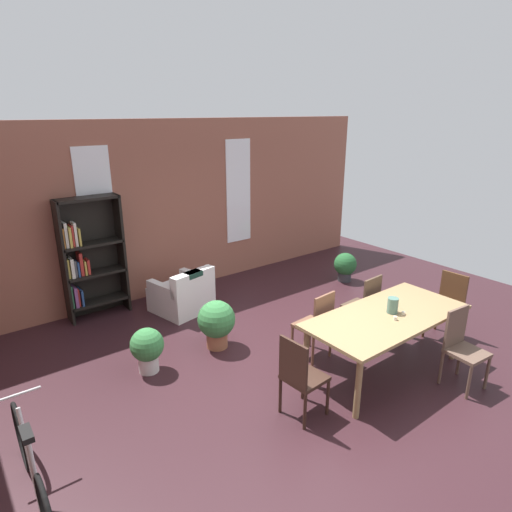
% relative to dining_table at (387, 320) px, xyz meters
% --- Properties ---
extents(ground_plane, '(10.05, 10.05, 0.00)m').
position_rel_dining_table_xyz_m(ground_plane, '(-0.76, 0.43, -0.70)').
color(ground_plane, '#331A20').
extents(back_wall_brick, '(8.73, 0.12, 3.01)m').
position_rel_dining_table_xyz_m(back_wall_brick, '(-0.76, 4.03, 0.81)').
color(back_wall_brick, '#975948').
rests_on(back_wall_brick, ground).
extents(window_pane_0, '(0.55, 0.02, 1.96)m').
position_rel_dining_table_xyz_m(window_pane_0, '(-2.12, 3.96, 0.96)').
color(window_pane_0, white).
extents(window_pane_1, '(0.55, 0.02, 1.96)m').
position_rel_dining_table_xyz_m(window_pane_1, '(0.59, 3.96, 0.96)').
color(window_pane_1, white).
extents(dining_table, '(2.14, 0.99, 0.78)m').
position_rel_dining_table_xyz_m(dining_table, '(0.00, 0.00, 0.00)').
color(dining_table, '#93754D').
rests_on(dining_table, ground).
extents(vase_on_table, '(0.13, 0.13, 0.19)m').
position_rel_dining_table_xyz_m(vase_on_table, '(0.09, 0.00, 0.17)').
color(vase_on_table, '#4C7266').
rests_on(vase_on_table, dining_table).
extents(tealight_candle_0, '(0.04, 0.04, 0.04)m').
position_rel_dining_table_xyz_m(tealight_candle_0, '(0.16, -0.11, 0.09)').
color(tealight_candle_0, silver).
rests_on(tealight_candle_0, dining_table).
extents(tealight_candle_1, '(0.04, 0.04, 0.05)m').
position_rel_dining_table_xyz_m(tealight_candle_1, '(-0.05, -0.14, 0.10)').
color(tealight_candle_1, silver).
rests_on(tealight_candle_1, dining_table).
extents(dining_chair_head_left, '(0.43, 0.43, 0.95)m').
position_rel_dining_table_xyz_m(dining_chair_head_left, '(-1.44, -0.01, -0.19)').
color(dining_chair_head_left, '#352119').
rests_on(dining_chair_head_left, ground).
extents(dining_chair_near_right, '(0.43, 0.43, 0.95)m').
position_rel_dining_table_xyz_m(dining_chair_near_right, '(0.49, -0.72, -0.19)').
color(dining_chair_near_right, brown).
rests_on(dining_chair_near_right, ground).
extents(dining_chair_far_left, '(0.43, 0.43, 0.95)m').
position_rel_dining_table_xyz_m(dining_chair_far_left, '(-0.47, 0.72, -0.19)').
color(dining_chair_far_left, brown).
rests_on(dining_chair_far_left, ground).
extents(dining_chair_head_right, '(0.42, 0.42, 0.95)m').
position_rel_dining_table_xyz_m(dining_chair_head_right, '(1.44, 0.00, -0.19)').
color(dining_chair_head_right, '#51331D').
rests_on(dining_chair_head_right, ground).
extents(dining_chair_far_right, '(0.42, 0.42, 0.95)m').
position_rel_dining_table_xyz_m(dining_chair_far_right, '(0.48, 0.72, -0.19)').
color(dining_chair_far_right, '#4C392B').
rests_on(dining_chair_far_right, ground).
extents(bookshelf_tall, '(0.93, 0.32, 1.92)m').
position_rel_dining_table_xyz_m(bookshelf_tall, '(-2.39, 3.78, 0.27)').
color(bookshelf_tall, black).
rests_on(bookshelf_tall, ground).
extents(armchair_white, '(0.95, 0.95, 0.75)m').
position_rel_dining_table_xyz_m(armchair_white, '(-1.17, 3.07, -0.42)').
color(armchair_white, white).
rests_on(armchair_white, ground).
extents(bicycle_second, '(0.44, 1.69, 0.90)m').
position_rel_dining_table_xyz_m(bicycle_second, '(-3.93, 0.54, -0.37)').
color(bicycle_second, black).
rests_on(bicycle_second, ground).
extents(potted_plant_by_shelf, '(0.43, 0.43, 0.56)m').
position_rel_dining_table_xyz_m(potted_plant_by_shelf, '(1.94, 2.36, -0.39)').
color(potted_plant_by_shelf, '#333338').
rests_on(potted_plant_by_shelf, ground).
extents(potted_plant_corner, '(0.52, 0.52, 0.68)m').
position_rel_dining_table_xyz_m(potted_plant_corner, '(-1.35, 1.76, -0.31)').
color(potted_plant_corner, '#9E6042').
rests_on(potted_plant_corner, ground).
extents(potted_plant_window, '(0.42, 0.42, 0.59)m').
position_rel_dining_table_xyz_m(potted_plant_window, '(-2.36, 1.78, -0.37)').
color(potted_plant_window, silver).
rests_on(potted_plant_window, ground).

